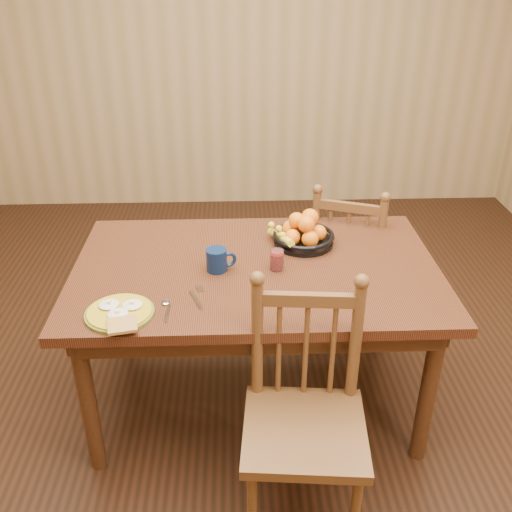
{
  "coord_description": "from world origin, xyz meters",
  "views": [
    {
      "loc": [
        -0.08,
        -2.18,
        1.98
      ],
      "look_at": [
        0.0,
        0.0,
        0.8
      ],
      "focal_mm": 40.0,
      "sensor_mm": 36.0,
      "label": 1
    }
  ],
  "objects_px": {
    "dining_table": "(256,283)",
    "breakfast_plate": "(120,313)",
    "coffee_mug": "(218,260)",
    "chair_far": "(349,262)",
    "chair_near": "(305,418)",
    "fruit_bowl": "(303,233)"
  },
  "relations": [
    {
      "from": "dining_table",
      "to": "breakfast_plate",
      "type": "distance_m",
      "value": 0.65
    },
    {
      "from": "breakfast_plate",
      "to": "fruit_bowl",
      "type": "xyz_separation_m",
      "value": [
        0.76,
        0.57,
        0.04
      ]
    },
    {
      "from": "chair_near",
      "to": "breakfast_plate",
      "type": "height_order",
      "value": "chair_near"
    },
    {
      "from": "chair_near",
      "to": "breakfast_plate",
      "type": "distance_m",
      "value": 0.8
    },
    {
      "from": "chair_far",
      "to": "chair_near",
      "type": "height_order",
      "value": "chair_near"
    },
    {
      "from": "chair_far",
      "to": "breakfast_plate",
      "type": "height_order",
      "value": "chair_far"
    },
    {
      "from": "chair_near",
      "to": "breakfast_plate",
      "type": "xyz_separation_m",
      "value": [
        -0.68,
        0.28,
        0.29
      ]
    },
    {
      "from": "chair_far",
      "to": "coffee_mug",
      "type": "bearing_deg",
      "value": 60.4
    },
    {
      "from": "breakfast_plate",
      "to": "fruit_bowl",
      "type": "bearing_deg",
      "value": 36.75
    },
    {
      "from": "fruit_bowl",
      "to": "chair_near",
      "type": "bearing_deg",
      "value": -94.92
    },
    {
      "from": "fruit_bowl",
      "to": "dining_table",
      "type": "bearing_deg",
      "value": -137.86
    },
    {
      "from": "chair_far",
      "to": "fruit_bowl",
      "type": "xyz_separation_m",
      "value": [
        -0.31,
        -0.36,
        0.36
      ]
    },
    {
      "from": "breakfast_plate",
      "to": "coffee_mug",
      "type": "distance_m",
      "value": 0.5
    },
    {
      "from": "breakfast_plate",
      "to": "coffee_mug",
      "type": "xyz_separation_m",
      "value": [
        0.37,
        0.33,
        0.04
      ]
    },
    {
      "from": "chair_far",
      "to": "chair_near",
      "type": "distance_m",
      "value": 1.27
    },
    {
      "from": "chair_far",
      "to": "coffee_mug",
      "type": "relative_size",
      "value": 6.81
    },
    {
      "from": "dining_table",
      "to": "chair_far",
      "type": "distance_m",
      "value": 0.81
    },
    {
      "from": "chair_near",
      "to": "dining_table",
      "type": "bearing_deg",
      "value": 108.41
    },
    {
      "from": "breakfast_plate",
      "to": "fruit_bowl",
      "type": "height_order",
      "value": "fruit_bowl"
    },
    {
      "from": "chair_far",
      "to": "fruit_bowl",
      "type": "bearing_deg",
      "value": 69.38
    },
    {
      "from": "dining_table",
      "to": "chair_far",
      "type": "relative_size",
      "value": 1.76
    },
    {
      "from": "chair_near",
      "to": "coffee_mug",
      "type": "distance_m",
      "value": 0.77
    }
  ]
}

